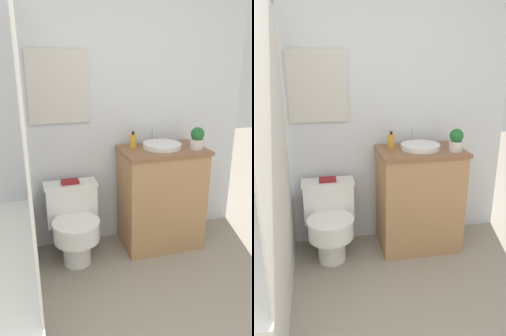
# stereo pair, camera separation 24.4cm
# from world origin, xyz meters

# --- Properties ---
(wall_back) EXTENTS (3.03, 0.07, 2.50)m
(wall_back) POSITION_xyz_m (-0.00, 2.05, 1.25)
(wall_back) COLOR silver
(wall_back) RESTS_ON ground_plane
(toilet) EXTENTS (0.43, 0.52, 0.63)m
(toilet) POSITION_xyz_m (-0.11, 1.76, 0.34)
(toilet) COLOR white
(toilet) RESTS_ON ground_plane
(vanity) EXTENTS (0.70, 0.46, 0.89)m
(vanity) POSITION_xyz_m (0.66, 1.78, 0.45)
(vanity) COLOR #AD7F51
(vanity) RESTS_ON ground_plane
(sink) EXTENTS (0.32, 0.36, 0.13)m
(sink) POSITION_xyz_m (0.66, 1.80, 0.91)
(sink) COLOR white
(sink) RESTS_ON vanity
(soap_bottle) EXTENTS (0.06, 0.06, 0.14)m
(soap_bottle) POSITION_xyz_m (0.43, 1.87, 0.95)
(soap_bottle) COLOR gold
(soap_bottle) RESTS_ON vanity
(potted_plant) EXTENTS (0.11, 0.11, 0.18)m
(potted_plant) POSITION_xyz_m (0.92, 1.68, 0.98)
(potted_plant) COLOR beige
(potted_plant) RESTS_ON vanity
(book_on_tank) EXTENTS (0.14, 0.10, 0.02)m
(book_on_tank) POSITION_xyz_m (-0.11, 1.88, 0.64)
(book_on_tank) COLOR maroon
(book_on_tank) RESTS_ON toilet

